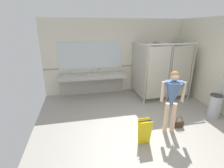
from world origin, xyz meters
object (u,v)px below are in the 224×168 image
person_standing (172,95)px  paper_cup (111,73)px  trash_bin (214,106)px  soap_dispenser (99,71)px  handbag (179,123)px  wet_floor_sign (145,132)px

person_standing → paper_cup: (-0.95, 2.67, -0.11)m
trash_bin → soap_dispenser: size_ratio=3.91×
handbag → soap_dispenser: size_ratio=1.79×
trash_bin → handbag: trash_bin is taller
soap_dispenser → wet_floor_sign: 3.39m
person_standing → wet_floor_sign: bearing=-157.9°
soap_dispenser → trash_bin: bearing=-40.2°
handbag → paper_cup: (-1.32, 2.56, 0.79)m
trash_bin → person_standing: person_standing is taller
handbag → paper_cup: size_ratio=3.55×
paper_cup → wet_floor_sign: bearing=-87.2°
handbag → trash_bin: bearing=12.2°
person_standing → paper_cup: 2.84m
soap_dispenser → paper_cup: 0.50m
handbag → wet_floor_sign: bearing=-159.7°
trash_bin → person_standing: bearing=-166.9°
soap_dispenser → paper_cup: soap_dispenser is taller
soap_dispenser → handbag: bearing=-59.0°
paper_cup → wet_floor_sign: (0.15, -3.00, -0.58)m
soap_dispenser → wet_floor_sign: size_ratio=0.29×
handbag → paper_cup: paper_cup is taller
person_standing → soap_dispenser: bearing=114.4°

